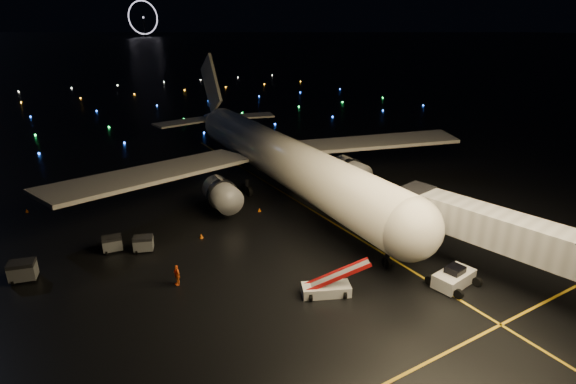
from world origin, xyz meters
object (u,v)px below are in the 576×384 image
baggage_cart_0 (143,244)px  baggage_cart_2 (23,271)px  pushback_tug (454,276)px  crew_c (177,275)px  belt_loader (326,280)px  baggage_cart_1 (112,244)px  airliner (269,128)px

baggage_cart_0 → baggage_cart_2: baggage_cart_2 is taller
pushback_tug → crew_c: 24.51m
pushback_tug → baggage_cart_2: (-32.68, 20.49, -0.00)m
belt_loader → baggage_cart_2: size_ratio=2.75×
baggage_cart_2 → baggage_cart_1: bearing=26.1°
baggage_cart_2 → baggage_cart_0: bearing=14.6°
crew_c → pushback_tug: bearing=50.6°
baggage_cart_0 → airliner: bearing=47.8°
pushback_tug → baggage_cart_2: bearing=139.4°
crew_c → baggage_cart_2: bearing=-132.2°
pushback_tug → baggage_cart_1: bearing=129.5°
crew_c → baggage_cart_1: bearing=-167.2°
crew_c → belt_loader: bearing=44.2°
airliner → baggage_cart_0: bearing=-149.9°
baggage_cart_0 → baggage_cart_1: 3.16m
baggage_cart_2 → crew_c: bearing=-19.6°
baggage_cart_1 → baggage_cart_2: 8.19m
airliner → crew_c: (-19.41, -18.36, -7.40)m
baggage_cart_1 → pushback_tug: bearing=-34.1°
airliner → baggage_cart_1: 25.85m
crew_c → baggage_cart_1: size_ratio=1.04×
belt_loader → baggage_cart_2: 27.26m
airliner → crew_c: airliner is taller
pushback_tug → baggage_cart_1: (-24.67, 22.16, -0.14)m
airliner → belt_loader: airliner is taller
airliner → baggage_cart_1: bearing=-156.1°
airliner → pushback_tug: bearing=-84.1°
airliner → crew_c: size_ratio=30.15×
belt_loader → crew_c: bearing=166.3°
crew_c → baggage_cart_2: 14.07m
airliner → crew_c: bearing=-133.6°
pushback_tug → crew_c: size_ratio=2.01×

